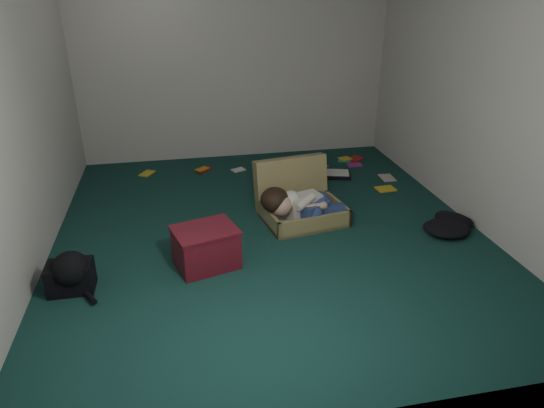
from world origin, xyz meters
name	(u,v)px	position (x,y,z in m)	size (l,w,h in m)	color
floor	(269,230)	(0.00, 0.00, 0.00)	(4.50, 4.50, 0.00)	#143933
wall_back	(235,58)	(0.00, 2.25, 1.30)	(4.50, 4.50, 0.00)	silver
wall_front	(365,206)	(0.00, -2.25, 1.30)	(4.50, 4.50, 0.00)	silver
wall_left	(19,108)	(-2.00, 0.00, 1.30)	(4.50, 4.50, 0.00)	silver
wall_right	(479,87)	(2.00, 0.00, 1.30)	(4.50, 4.50, 0.00)	silver
suitcase	(298,200)	(0.36, 0.26, 0.17)	(0.88, 0.87, 0.57)	#928450
person	(301,205)	(0.34, 0.06, 0.22)	(0.86, 0.42, 0.35)	silver
maroon_bin	(206,247)	(-0.64, -0.52, 0.18)	(0.60, 0.52, 0.35)	maroon
backpack	(70,276)	(-1.70, -0.67, 0.13)	(0.42, 0.34, 0.25)	black
clothing_pile	(447,223)	(1.70, -0.32, 0.07)	(0.44, 0.36, 0.14)	black
paper_tray	(335,174)	(1.08, 1.23, 0.02)	(0.42, 0.36, 0.05)	black
book_scatter	(302,169)	(0.73, 1.53, 0.01)	(3.06, 1.26, 0.02)	yellow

